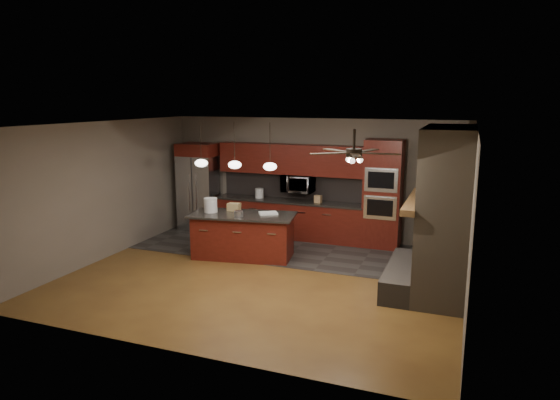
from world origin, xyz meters
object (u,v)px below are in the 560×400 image
at_px(white_bucket, 211,205).
at_px(microwave, 298,184).
at_px(kitchen_island, 243,235).
at_px(counter_box, 318,199).
at_px(paint_tray, 268,213).
at_px(refrigerator, 200,187).
at_px(cardboard_box, 234,207).
at_px(counter_bucket, 259,193).
at_px(oven_tower, 383,194).
at_px(paint_can, 239,214).

bearing_deg(white_bucket, microwave, 56.23).
bearing_deg(kitchen_island, counter_box, 48.35).
relative_size(kitchen_island, paint_tray, 6.23).
distance_m(microwave, refrigerator, 2.56).
bearing_deg(white_bucket, cardboard_box, 36.89).
bearing_deg(counter_bucket, refrigerator, -177.07).
relative_size(microwave, counter_box, 4.25).
bearing_deg(counter_bucket, oven_tower, -0.14).
xyz_separation_m(oven_tower, kitchen_island, (-2.55, -1.77, -0.73)).
xyz_separation_m(microwave, counter_bucket, (-0.96, -0.05, -0.29)).
bearing_deg(paint_can, kitchen_island, 96.87).
distance_m(paint_can, counter_box, 2.25).
height_order(microwave, counter_box, microwave).
distance_m(oven_tower, paint_can, 3.24).
bearing_deg(microwave, paint_can, -104.69).
distance_m(microwave, white_bucket, 2.30).
relative_size(refrigerator, cardboard_box, 8.59).
height_order(paint_tray, cardboard_box, cardboard_box).
relative_size(microwave, paint_can, 4.13).
xyz_separation_m(white_bucket, cardboard_box, (0.39, 0.29, -0.07)).
distance_m(kitchen_island, paint_can, 0.57).
distance_m(counter_bucket, counter_box, 1.48).
relative_size(cardboard_box, counter_box, 1.46).
bearing_deg(cardboard_box, paint_tray, -3.10).
bearing_deg(oven_tower, white_bucket, -150.40).
bearing_deg(cardboard_box, paint_can, -55.25).
distance_m(refrigerator, counter_box, 3.07).
bearing_deg(paint_tray, white_bucket, 159.70).
bearing_deg(paint_can, white_bucket, 166.47).
xyz_separation_m(paint_can, cardboard_box, (-0.33, 0.47, 0.02)).
bearing_deg(kitchen_island, paint_can, -92.48).
distance_m(kitchen_island, counter_bucket, 1.90).
height_order(kitchen_island, white_bucket, white_bucket).
bearing_deg(paint_tray, oven_tower, 4.78).
relative_size(microwave, paint_tray, 2.01).
relative_size(kitchen_island, cardboard_box, 9.00).
bearing_deg(refrigerator, counter_box, 0.58).
relative_size(oven_tower, counter_box, 13.83).
relative_size(oven_tower, refrigerator, 1.10).
height_order(kitchen_island, counter_box, counter_box).
distance_m(microwave, paint_tray, 1.68).
xyz_separation_m(kitchen_island, white_bucket, (-0.70, -0.07, 0.60)).
relative_size(kitchen_island, counter_box, 13.19).
bearing_deg(paint_can, refrigerator, 135.81).
height_order(paint_tray, counter_box, counter_box).
relative_size(paint_can, counter_box, 1.03).
relative_size(paint_tray, counter_bucket, 1.60).
bearing_deg(kitchen_island, white_bucket, 176.41).
bearing_deg(oven_tower, cardboard_box, -151.50).
xyz_separation_m(kitchen_island, cardboard_box, (-0.31, 0.22, 0.54)).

